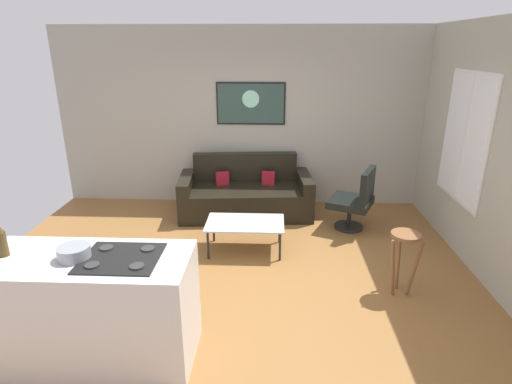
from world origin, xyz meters
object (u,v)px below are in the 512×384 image
Objects in this scene: coffee_table at (245,224)px; wall_painting at (251,104)px; bar_stool at (404,249)px; couch at (246,195)px; armchair at (356,200)px; soda_bottle at (1,241)px; mixing_bowl at (74,253)px.

wall_painting is (-0.02, 1.77, 1.28)m from coffee_table.
bar_stool is (1.71, -0.90, 0.16)m from coffee_table.
armchair is (1.59, -0.54, 0.16)m from couch.
soda_bottle is 1.15× the size of mixing_bowl.
couch is 2.81m from bar_stool.
armchair is at bearing 25.43° from coffee_table.
couch is at bearing 62.30° from soda_bottle.
soda_bottle reaches higher than bar_stool.
wall_painting is at bearing 64.85° from soda_bottle.
coffee_table is at bearing -86.45° from couch.
soda_bottle is at bearing 177.94° from mixing_bowl.
soda_bottle is 0.58m from mixing_bowl.
armchair reaches higher than coffee_table.
coffee_table is (0.08, -1.26, 0.07)m from couch.
soda_bottle reaches higher than armchair.
couch is 7.22× the size of soda_bottle.
wall_painting reaches higher than soda_bottle.
coffee_table is 1.94m from bar_stool.
mixing_bowl is (-1.19, -1.98, 0.62)m from coffee_table.
armchair is at bearing -34.21° from wall_painting.
wall_painting is (-1.54, 1.04, 1.19)m from armchair.
couch is at bearing 161.25° from armchair.
soda_bottle is (-1.77, -1.96, 0.70)m from coffee_table.
soda_bottle is at bearing -163.04° from bar_stool.
armchair reaches higher than bar_stool.
soda_bottle is (-3.48, -1.06, 0.54)m from bar_stool.
wall_painting is (0.06, 0.50, 1.35)m from couch.
armchair is 1.30× the size of bar_stool.
mixing_bowl reaches higher than couch.
mixing_bowl reaches higher than armchair.
bar_stool is 0.64× the size of wall_painting.
armchair is 0.84× the size of wall_painting.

